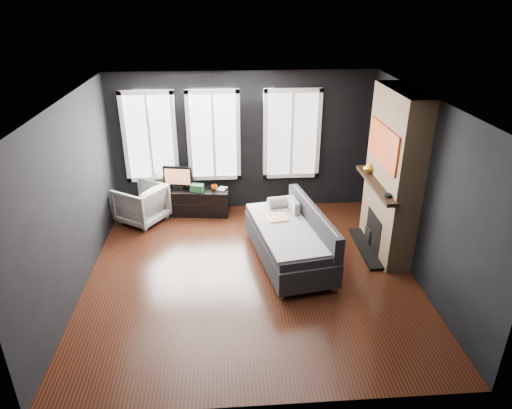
{
  "coord_description": "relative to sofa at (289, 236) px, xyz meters",
  "views": [
    {
      "loc": [
        -0.36,
        -5.97,
        4.0
      ],
      "look_at": [
        0.1,
        0.3,
        1.05
      ],
      "focal_mm": 32.0,
      "sensor_mm": 36.0,
      "label": 1
    }
  ],
  "objects": [
    {
      "name": "floor",
      "position": [
        -0.63,
        -0.34,
        -0.45
      ],
      "size": [
        5.0,
        5.0,
        0.0
      ],
      "primitive_type": "plane",
      "color": "black",
      "rests_on": "ground"
    },
    {
      "name": "ceiling",
      "position": [
        -0.63,
        -0.34,
        2.25
      ],
      "size": [
        5.0,
        5.0,
        0.0
      ],
      "primitive_type": "plane",
      "color": "white",
      "rests_on": "ground"
    },
    {
      "name": "wall_back",
      "position": [
        -0.63,
        2.16,
        0.9
      ],
      "size": [
        5.0,
        0.02,
        2.7
      ],
      "primitive_type": "cube",
      "color": "black",
      "rests_on": "ground"
    },
    {
      "name": "wall_left",
      "position": [
        -3.13,
        -0.34,
        0.9
      ],
      "size": [
        0.02,
        5.0,
        2.7
      ],
      "primitive_type": "cube",
      "color": "black",
      "rests_on": "ground"
    },
    {
      "name": "wall_right",
      "position": [
        1.87,
        -0.34,
        0.9
      ],
      "size": [
        0.02,
        5.0,
        2.7
      ],
      "primitive_type": "cube",
      "color": "black",
      "rests_on": "ground"
    },
    {
      "name": "windows",
      "position": [
        -1.08,
        2.12,
        1.93
      ],
      "size": [
        4.0,
        0.16,
        1.76
      ],
      "primitive_type": null,
      "color": "white",
      "rests_on": "wall_back"
    },
    {
      "name": "fireplace",
      "position": [
        1.67,
        0.26,
        0.9
      ],
      "size": [
        0.7,
        1.62,
        2.7
      ],
      "primitive_type": null,
      "color": "#93724C",
      "rests_on": "floor"
    },
    {
      "name": "sofa",
      "position": [
        0.0,
        0.0,
        0.0
      ],
      "size": [
        1.41,
        2.26,
        0.91
      ],
      "primitive_type": null,
      "rotation": [
        0.0,
        0.0,
        0.17
      ],
      "color": "#242427",
      "rests_on": "floor"
    },
    {
      "name": "stripe_pillow",
      "position": [
        0.14,
        0.53,
        0.2
      ],
      "size": [
        0.16,
        0.4,
        0.39
      ],
      "primitive_type": "cube",
      "rotation": [
        0.0,
        0.0,
        0.19
      ],
      "color": "gray",
      "rests_on": "sofa"
    },
    {
      "name": "armchair",
      "position": [
        -2.58,
        1.61,
        -0.05
      ],
      "size": [
        1.04,
        1.05,
        0.8
      ],
      "primitive_type": "imported",
      "rotation": [
        0.0,
        0.0,
        -2.16
      ],
      "color": "silver",
      "rests_on": "floor"
    },
    {
      "name": "media_console",
      "position": [
        -1.66,
        1.9,
        -0.2
      ],
      "size": [
        1.52,
        0.63,
        0.51
      ],
      "primitive_type": null,
      "rotation": [
        0.0,
        0.0,
        -0.11
      ],
      "color": "black",
      "rests_on": "floor"
    },
    {
      "name": "monitor",
      "position": [
        -1.89,
        1.96,
        0.31
      ],
      "size": [
        0.59,
        0.23,
        0.51
      ],
      "primitive_type": null,
      "rotation": [
        0.0,
        0.0,
        -0.19
      ],
      "color": "black",
      "rests_on": "media_console"
    },
    {
      "name": "desk_fan",
      "position": [
        -2.29,
        1.96,
        0.22
      ],
      "size": [
        0.24,
        0.24,
        0.34
      ],
      "primitive_type": null,
      "rotation": [
        0.0,
        0.0,
        -0.01
      ],
      "color": "#A0A0A0",
      "rests_on": "media_console"
    },
    {
      "name": "mug",
      "position": [
        -1.2,
        1.84,
        0.12
      ],
      "size": [
        0.14,
        0.12,
        0.13
      ],
      "primitive_type": "imported",
      "rotation": [
        0.0,
        0.0,
        -0.16
      ],
      "color": "#D05317",
      "rests_on": "media_console"
    },
    {
      "name": "book",
      "position": [
        -1.13,
        1.9,
        0.16
      ],
      "size": [
        0.15,
        0.08,
        0.22
      ],
      "primitive_type": "imported",
      "rotation": [
        0.0,
        0.0,
        -0.43
      ],
      "color": "#C4B59C",
      "rests_on": "media_console"
    },
    {
      "name": "storage_box",
      "position": [
        -1.53,
        1.82,
        0.12
      ],
      "size": [
        0.28,
        0.22,
        0.13
      ],
      "primitive_type": "cube",
      "rotation": [
        0.0,
        0.0,
        -0.29
      ],
      "color": "#286634",
      "rests_on": "media_console"
    },
    {
      "name": "mantel_vase",
      "position": [
        1.42,
        0.71,
        0.87
      ],
      "size": [
        0.23,
        0.24,
        0.18
      ],
      "primitive_type": "imported",
      "rotation": [
        0.0,
        0.0,
        0.35
      ],
      "color": "yellow",
      "rests_on": "fireplace"
    },
    {
      "name": "mantel_clock",
      "position": [
        1.42,
        -0.29,
        0.8
      ],
      "size": [
        0.15,
        0.15,
        0.04
      ],
      "primitive_type": "cylinder",
      "rotation": [
        0.0,
        0.0,
        0.42
      ],
      "color": "black",
      "rests_on": "fireplace"
    }
  ]
}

